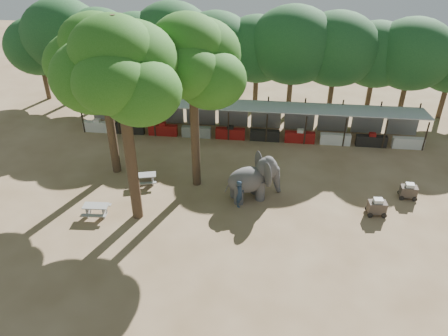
# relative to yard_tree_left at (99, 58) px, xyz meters

# --- Properties ---
(ground) EXTENTS (100.00, 100.00, 0.00)m
(ground) POSITION_rel_yard_tree_left_xyz_m (9.13, -7.19, -8.20)
(ground) COLOR brown
(ground) RESTS_ON ground
(vendor_stalls) EXTENTS (28.00, 2.99, 2.80)m
(vendor_stalls) POSITION_rel_yard_tree_left_xyz_m (9.13, 6.65, -7.02)
(vendor_stalls) COLOR #9B9EA2
(vendor_stalls) RESTS_ON ground
(yard_tree_left) EXTENTS (7.10, 6.90, 11.02)m
(yard_tree_left) POSITION_rel_yard_tree_left_xyz_m (0.00, 0.00, 0.00)
(yard_tree_left) COLOR #332316
(yard_tree_left) RESTS_ON ground
(yard_tree_center) EXTENTS (7.10, 6.90, 12.04)m
(yard_tree_center) POSITION_rel_yard_tree_left_xyz_m (3.00, -5.00, 1.01)
(yard_tree_center) COLOR #332316
(yard_tree_center) RESTS_ON ground
(yard_tree_back) EXTENTS (7.10, 6.90, 11.36)m
(yard_tree_back) POSITION_rel_yard_tree_left_xyz_m (6.00, -1.00, 0.34)
(yard_tree_back) COLOR #332316
(yard_tree_back) RESTS_ON ground
(backdrop_trees) EXTENTS (46.46, 5.95, 8.33)m
(backdrop_trees) POSITION_rel_yard_tree_left_xyz_m (9.13, 11.81, -2.69)
(backdrop_trees) COLOR #332316
(backdrop_trees) RESTS_ON ground
(elephant) EXTENTS (3.83, 3.01, 2.86)m
(elephant) POSITION_rel_yard_tree_left_xyz_m (10.10, -2.28, -6.77)
(elephant) COLOR #403E3E
(elephant) RESTS_ON ground
(handler) EXTENTS (0.65, 0.78, 1.85)m
(handler) POSITION_rel_yard_tree_left_xyz_m (9.28, -3.40, -7.27)
(handler) COLOR #26384C
(handler) RESTS_ON ground
(picnic_table_near) EXTENTS (1.61, 1.47, 0.76)m
(picnic_table_near) POSITION_rel_yard_tree_left_xyz_m (0.61, -5.43, -7.70)
(picnic_table_near) COLOR gray
(picnic_table_near) RESTS_ON ground
(picnic_table_far) EXTENTS (1.81, 1.71, 0.76)m
(picnic_table_far) POSITION_rel_yard_tree_left_xyz_m (2.64, -1.66, -7.70)
(picnic_table_far) COLOR gray
(picnic_table_far) RESTS_ON ground
(cart_front) EXTENTS (1.23, 0.85, 1.16)m
(cart_front) POSITION_rel_yard_tree_left_xyz_m (17.75, -3.32, -7.63)
(cart_front) COLOR #3C312A
(cart_front) RESTS_ON ground
(cart_back) EXTENTS (1.16, 0.79, 1.10)m
(cart_back) POSITION_rel_yard_tree_left_xyz_m (20.11, -1.27, -7.66)
(cart_back) COLOR #3C312A
(cart_back) RESTS_ON ground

